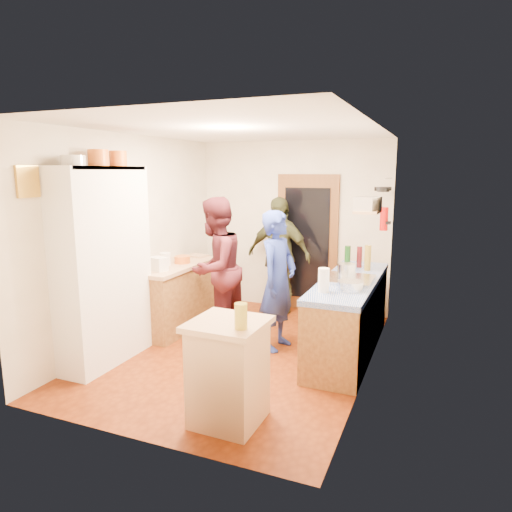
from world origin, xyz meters
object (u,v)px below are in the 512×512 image
Objects in this scene: hutch_body at (104,267)px; person_hob at (279,281)px; island_base at (228,375)px; person_left at (219,268)px; right_counter_base at (349,318)px; person_back at (279,256)px.

person_hob is (1.69, 1.07, -0.25)m from hutch_body.
person_left reaches higher than island_base.
person_hob is (-0.81, -0.23, 0.43)m from right_counter_base.
person_left is at bearing 92.05° from person_hob.
person_back is (-0.64, 3.11, 0.46)m from island_base.
right_counter_base is 1.20× the size of person_left.
right_counter_base is 2.56× the size of island_base.
person_left is 1.32m from person_back.
person_hob is at bearing -61.76° from person_back.
person_left is 1.03× the size of person_back.
right_counter_base is at bearing -64.63° from person_hob.
hutch_body is 1.20× the size of person_left.
hutch_body is 2.02m from person_hob.
person_left is at bearing 118.70° from island_base.
person_hob is at bearing -164.02° from right_counter_base.
hutch_body is 1.24× the size of person_back.
right_counter_base is 1.24× the size of person_back.
person_left reaches higher than person_back.
person_back is (1.21, 2.45, -0.21)m from hutch_body.
island_base is at bearing -108.39° from right_counter_base.
hutch_body is 2.56× the size of island_base.
person_back is at bearing 28.89° from person_hob.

